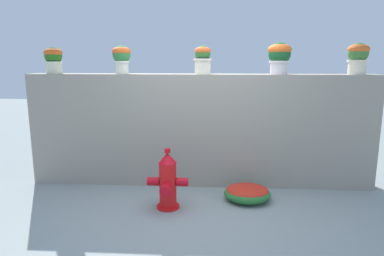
% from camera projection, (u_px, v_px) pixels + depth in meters
% --- Properties ---
extents(ground_plane, '(24.00, 24.00, 0.00)m').
position_uv_depth(ground_plane, '(197.00, 214.00, 4.36)').
color(ground_plane, gray).
extents(stone_wall, '(5.16, 0.38, 1.69)m').
position_uv_depth(stone_wall, '(200.00, 130.00, 5.29)').
color(stone_wall, gray).
rests_on(stone_wall, ground).
extents(potted_plant_0, '(0.27, 0.27, 0.39)m').
position_uv_depth(potted_plant_0, '(53.00, 58.00, 5.25)').
color(potted_plant_0, beige).
rests_on(potted_plant_0, stone_wall).
extents(potted_plant_1, '(0.28, 0.28, 0.41)m').
position_uv_depth(potted_plant_1, '(122.00, 56.00, 5.14)').
color(potted_plant_1, silver).
rests_on(potted_plant_1, stone_wall).
extents(potted_plant_2, '(0.27, 0.27, 0.41)m').
position_uv_depth(potted_plant_2, '(203.00, 58.00, 5.05)').
color(potted_plant_2, beige).
rests_on(potted_plant_2, stone_wall).
extents(potted_plant_3, '(0.33, 0.33, 0.45)m').
position_uv_depth(potted_plant_3, '(279.00, 55.00, 4.97)').
color(potted_plant_3, silver).
rests_on(potted_plant_3, stone_wall).
extents(potted_plant_4, '(0.30, 0.30, 0.44)m').
position_uv_depth(potted_plant_4, '(358.00, 56.00, 4.92)').
color(potted_plant_4, beige).
rests_on(potted_plant_4, stone_wall).
extents(fire_hydrant, '(0.53, 0.43, 0.79)m').
position_uv_depth(fire_hydrant, '(168.00, 182.00, 4.46)').
color(fire_hydrant, red).
rests_on(fire_hydrant, ground).
extents(flower_bush_left, '(0.64, 0.57, 0.22)m').
position_uv_depth(flower_bush_left, '(247.00, 193.00, 4.75)').
color(flower_bush_left, '#296B2F').
rests_on(flower_bush_left, ground).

